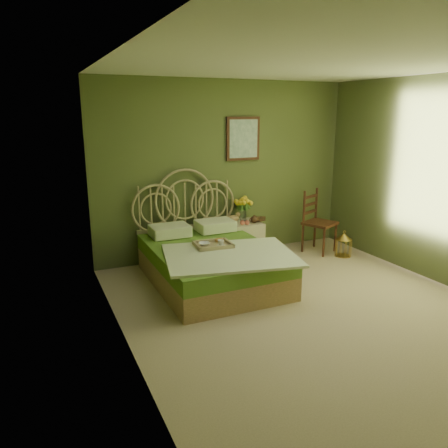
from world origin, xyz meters
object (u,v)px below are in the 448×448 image
nightstand (243,234)px  bed (210,259)px  birdcage (343,245)px  chair (317,217)px

nightstand → bed: bearing=-138.9°
bed → birdcage: bearing=2.6°
chair → birdcage: (0.21, -0.42, -0.36)m
nightstand → birdcage: nightstand is taller
bed → chair: size_ratio=2.23×
chair → birdcage: chair is taller
nightstand → birdcage: 1.53m
nightstand → chair: chair is taller
birdcage → chair: bearing=116.4°
nightstand → chair: (1.17, -0.23, 0.19)m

